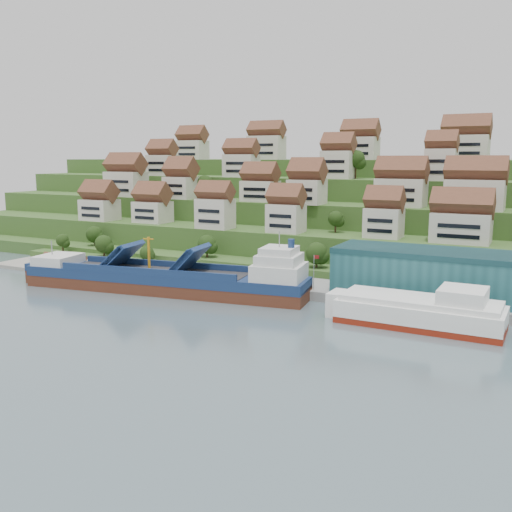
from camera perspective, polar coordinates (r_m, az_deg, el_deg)
The scene contains 11 objects.
ground at distance 130.04m, azimuth -3.31°, elevation -4.37°, with size 300.00×300.00×0.00m, color slate.
quay at distance 134.60m, azimuth 7.35°, elevation -3.47°, with size 180.00×14.00×2.20m, color gray.
pebble_beach at distance 174.65m, azimuth -17.80°, elevation -0.99°, with size 45.00×20.00×1.00m, color gray.
hillside at distance 222.40m, azimuth 10.49°, elevation 4.20°, with size 260.00×128.00×31.00m.
hillside_village at distance 180.30m, azimuth 7.03°, elevation 7.35°, with size 155.60×64.05×28.91m.
hillside_trees at distance 171.77m, azimuth 3.30°, elevation 5.20°, with size 135.24×62.44×31.35m.
warehouse at distance 128.19m, azimuth 21.27°, elevation -1.95°, with size 60.00×15.00×10.00m, color #256166.
flagpole at distance 129.47m, azimuth 5.85°, elevation -1.35°, with size 1.28×0.16×8.00m.
beach_huts at distance 174.93m, azimuth -18.58°, elevation -0.48°, with size 14.40×3.70×2.20m.
cargo_ship at distance 137.38m, azimuth -8.55°, elevation -2.40°, with size 71.53×21.26×15.58m.
second_ship at distance 113.61m, azimuth 16.34°, elevation -5.46°, with size 30.90×11.73×8.93m.
Camera 1 is at (64.82, -108.13, 31.90)m, focal length 40.00 mm.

